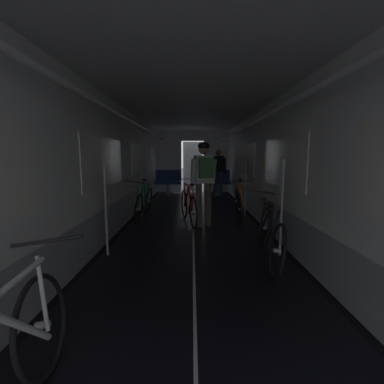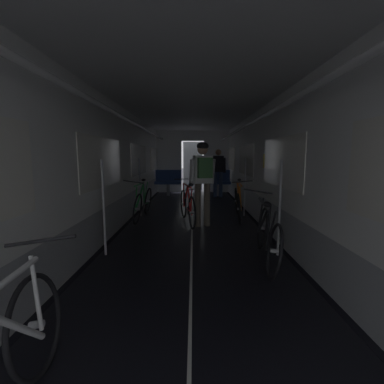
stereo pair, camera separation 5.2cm
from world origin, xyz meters
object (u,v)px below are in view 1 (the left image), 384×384
Objects in this scene: bicycle_black at (268,234)px; bicycle_red_in_aisle at (187,206)px; bicycle_green at (142,203)px; bench_seat_far_left at (167,180)px; person_cyclist_aisle at (203,175)px; person_standing_near_bench at (217,170)px; bicycle_orange at (237,202)px; bench_seat_far_right at (216,180)px.

bicycle_black is 1.02× the size of bicycle_red_in_aisle.
bicycle_black reaches higher than bicycle_green.
bicycle_red_in_aisle is at bearing -78.93° from bench_seat_far_left.
bench_seat_far_left is at bearing 101.07° from bicycle_red_in_aisle.
person_standing_near_bench is at bearing 80.28° from person_cyclist_aisle.
bicycle_red_in_aisle is at bearing -160.11° from bicycle_orange.
bicycle_red_in_aisle is (-0.32, 0.27, -0.69)m from person_cyclist_aisle.
bench_seat_far_left and bicycle_green have the same top height.
bicycle_green is at bearing 158.93° from bicycle_red_in_aisle.
bench_seat_far_left is 1.80m from bench_seat_far_right.
bench_seat_far_left is 1.89m from person_standing_near_bench.
bicycle_red_in_aisle is at bearing -105.10° from person_standing_near_bench.
bench_seat_far_right is at bearing 76.27° from bicycle_red_in_aisle.
bicycle_black is at bearing -90.47° from bicycle_orange.
bicycle_orange is 1.24m from bicycle_red_in_aisle.
person_standing_near_bench is at bearing -89.59° from bench_seat_far_right.
bench_seat_far_right is 4.21m from bicycle_red_in_aisle.
person_cyclist_aisle is 0.80m from bicycle_red_in_aisle.
bicycle_black is 2.14m from person_cyclist_aisle.
bicycle_green reaches higher than bicycle_orange.
bench_seat_far_right is 0.55m from person_standing_near_bench.
person_standing_near_bench is at bearing 92.82° from bicycle_orange.
bench_seat_far_right is 0.58× the size of bicycle_black.
person_cyclist_aisle reaches higher than person_standing_near_bench.
bench_seat_far_left is 0.57× the size of person_cyclist_aisle.
bicycle_green is (-2.04, -3.69, -0.19)m from bench_seat_far_right.
bicycle_black is at bearing -61.58° from bicycle_red_in_aisle.
bench_seat_far_left is at bearing 180.00° from bench_seat_far_right.
bicycle_green is at bearing -179.47° from bicycle_orange.
bicycle_red_in_aisle is (0.80, -4.09, -0.18)m from bench_seat_far_left.
bicycle_orange is at bearing 0.53° from bicycle_green.
bicycle_red_in_aisle is at bearing 118.42° from bicycle_black.
person_cyclist_aisle is at bearing -75.57° from bench_seat_far_left.
bicycle_green is 3.94m from person_standing_near_bench.
bicycle_orange reaches higher than bicycle_red_in_aisle.
person_cyclist_aisle reaches higher than bicycle_red_in_aisle.
person_cyclist_aisle reaches higher than bicycle_green.
bench_seat_far_left is 4.53m from person_cyclist_aisle.
bicycle_green is 0.98× the size of person_cyclist_aisle.
bicycle_black is 3.33m from bicycle_green.
bench_seat_far_left is 4.17m from bicycle_red_in_aisle.
bicycle_green is at bearing 130.98° from bicycle_black.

